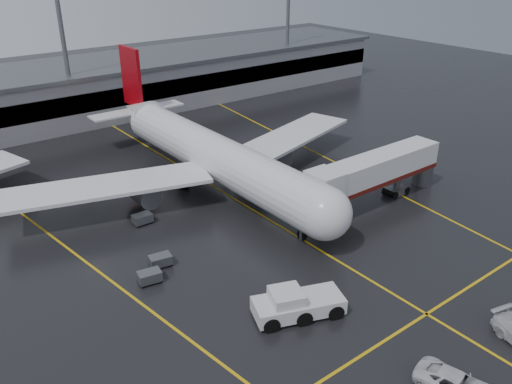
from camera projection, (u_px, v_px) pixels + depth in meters
ground at (259, 214)px, 58.13m from camera, size 220.00×220.00×0.00m
apron_line_centre at (259, 214)px, 58.13m from camera, size 0.25×90.00×0.02m
apron_line_stop at (427, 314)px, 42.39m from camera, size 60.00×0.25×0.02m
apron_line_left at (48, 233)px, 54.23m from camera, size 9.99×69.35×0.02m
apron_line_right at (315, 152)px, 75.21m from camera, size 7.57×69.64×0.02m
terminal at (89, 89)px, 90.55m from camera, size 122.00×19.00×8.60m
light_mast_mid at (62, 36)px, 79.19m from camera, size 3.00×1.20×25.45m
light_mast_right at (288, 14)px, 104.04m from camera, size 3.00×1.20×25.45m
main_airliner at (210, 153)px, 63.26m from camera, size 48.80×45.60×14.10m
jet_bridge at (376, 172)px, 58.71m from camera, size 19.90×3.40×6.05m
pushback_tractor at (296, 305)px, 41.86m from camera, size 7.79×5.30×2.58m
belt_loader at (334, 218)px, 55.92m from camera, size 3.72×1.80×2.34m
baggage_cart_a at (160, 260)px, 48.47m from camera, size 2.19×1.61×1.12m
baggage_cart_b at (150, 276)px, 46.11m from camera, size 2.19×1.62×1.12m
baggage_cart_c at (142, 218)px, 55.83m from camera, size 2.00×1.30×1.12m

